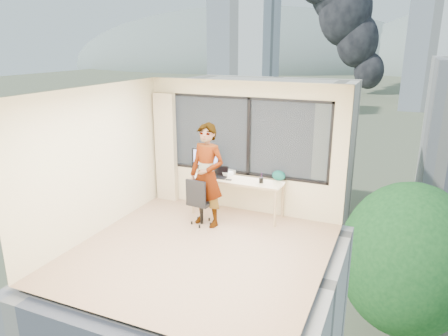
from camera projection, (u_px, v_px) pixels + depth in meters
The scene contains 24 objects.
floor at pixel (200, 251), 6.84m from camera, with size 4.00×4.00×0.01m, color tan.
ceiling at pixel (197, 91), 6.09m from camera, with size 4.00×4.00×0.01m, color white.
wall_front at pixel (119, 225), 4.71m from camera, with size 4.00×0.01×2.60m, color beige.
wall_left at pixel (96, 162), 7.22m from camera, with size 0.01×4.00×2.60m, color beige.
wall_right at pixel (329, 193), 5.71m from camera, with size 0.01×4.00×2.60m, color beige.
window_wall at pixel (247, 136), 8.14m from camera, with size 3.30×0.16×1.55m, color black, non-canonical shape.
curtain at pixel (166, 148), 8.81m from camera, with size 0.45×0.14×2.30m, color beige.
desk at pixel (237, 197), 8.19m from camera, with size 1.80×0.60×0.75m, color tan.
chair at pixel (201, 201), 7.74m from camera, with size 0.48×0.48×0.93m, color black, non-canonical shape.
person at pixel (207, 175), 7.59m from camera, with size 0.70×0.46×1.93m, color #2D2D33.
monitor at pixel (206, 161), 8.32m from camera, with size 0.54×0.12×0.54m, color black, non-canonical shape.
game_console at pixel (225, 172), 8.35m from camera, with size 0.34×0.28×0.08m, color white.
laptop at pixel (219, 173), 8.13m from camera, with size 0.30×0.32×0.19m, color black, non-canonical shape.
cellphone at pixel (229, 180), 8.00m from camera, with size 0.11×0.05×0.01m, color black.
pen_cup at pixel (261, 180), 7.83m from camera, with size 0.08×0.08×0.10m, color black.
handbag at pixel (279, 176), 7.95m from camera, with size 0.26×0.13×0.20m, color #0B4743.
exterior_ground at pixel (392, 107), 116.40m from camera, with size 400.00×400.00×0.04m, color #515B3D.
near_bldg_a at pixel (259, 158), 38.65m from camera, with size 16.00×12.00×14.00m, color beige.
far_tower_a at pixel (244, 57), 103.64m from camera, with size 14.00×14.00×28.00m, color silver.
far_tower_b at pixel (432, 52), 109.04m from camera, with size 13.00×13.00×30.00m, color silver.
far_tower_d at pixel (234, 60), 162.35m from camera, with size 16.00×14.00×22.00m, color silver.
hill_a at pixel (244, 65), 337.76m from camera, with size 288.00×216.00×90.00m, color slate.
tree_a at pixel (149, 207), 35.13m from camera, with size 7.00×7.00×8.00m, color #1A4E1E, non-canonical shape.
tree_b at pixel (405, 275), 23.89m from camera, with size 7.60×7.60×9.00m, color #1A4E1E, non-canonical shape.
Camera 1 is at (2.80, -5.50, 3.28)m, focal length 33.40 mm.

